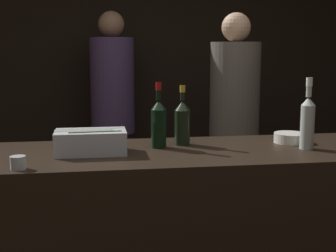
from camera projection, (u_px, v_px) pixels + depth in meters
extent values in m
cube|color=black|center=(135.00, 65.00, 4.28)|extent=(6.40, 0.06, 2.80)
cube|color=black|center=(169.00, 248.00, 2.43)|extent=(2.57, 0.69, 1.04)
cube|color=silver|center=(91.00, 142.00, 2.28)|extent=(0.34, 0.20, 0.11)
cylinder|color=black|center=(95.00, 138.00, 2.23)|extent=(0.26, 0.08, 0.06)
cylinder|color=#B2B7AD|center=(83.00, 137.00, 2.27)|extent=(0.27, 0.09, 0.08)
cylinder|color=#9EA899|center=(98.00, 135.00, 2.32)|extent=(0.27, 0.08, 0.06)
cylinder|color=silver|center=(290.00, 138.00, 2.55)|extent=(0.17, 0.17, 0.05)
cylinder|color=gray|center=(290.00, 134.00, 2.54)|extent=(0.14, 0.14, 0.01)
cylinder|color=silver|center=(18.00, 163.00, 1.98)|extent=(0.07, 0.07, 0.06)
sphere|color=#F9D67F|center=(18.00, 162.00, 1.98)|extent=(0.03, 0.03, 0.03)
cylinder|color=#B2B7AD|center=(307.00, 127.00, 2.37)|extent=(0.07, 0.07, 0.22)
cone|color=#B2B7AD|center=(308.00, 101.00, 2.35)|extent=(0.07, 0.07, 0.04)
cylinder|color=#B2B7AD|center=(309.00, 87.00, 2.34)|extent=(0.03, 0.03, 0.10)
cylinder|color=white|center=(309.00, 82.00, 2.34)|extent=(0.03, 0.03, 0.04)
cylinder|color=black|center=(159.00, 129.00, 2.41)|extent=(0.08, 0.08, 0.20)
cone|color=black|center=(159.00, 105.00, 2.39)|extent=(0.08, 0.08, 0.05)
cylinder|color=black|center=(158.00, 91.00, 2.37)|extent=(0.02, 0.02, 0.09)
cylinder|color=maroon|center=(158.00, 86.00, 2.37)|extent=(0.03, 0.03, 0.04)
cylinder|color=black|center=(182.00, 128.00, 2.48)|extent=(0.08, 0.08, 0.18)
cone|color=black|center=(182.00, 106.00, 2.46)|extent=(0.08, 0.08, 0.05)
cylinder|color=black|center=(182.00, 93.00, 2.45)|extent=(0.02, 0.02, 0.08)
cylinder|color=gold|center=(183.00, 89.00, 2.45)|extent=(0.03, 0.03, 0.04)
cube|color=black|center=(232.00, 198.00, 3.57)|extent=(0.27, 0.20, 0.84)
cylinder|color=#60564C|center=(235.00, 94.00, 3.44)|extent=(0.37, 0.37, 0.76)
sphere|color=tan|center=(236.00, 27.00, 3.36)|extent=(0.21, 0.21, 0.21)
cube|color=black|center=(114.00, 182.00, 3.96)|extent=(0.27, 0.20, 0.86)
cylinder|color=#473356|center=(112.00, 86.00, 3.83)|extent=(0.36, 0.36, 0.78)
sphere|color=#997051|center=(111.00, 24.00, 3.75)|extent=(0.21, 0.21, 0.21)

